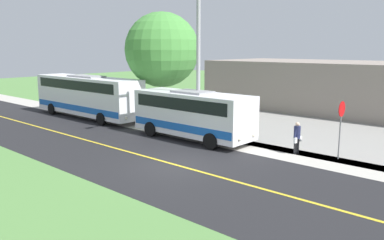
{
  "coord_description": "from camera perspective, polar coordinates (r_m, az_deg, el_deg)",
  "views": [
    {
      "loc": [
        12.56,
        12.4,
        5.4
      ],
      "look_at": [
        -3.5,
        -2.08,
        1.4
      ],
      "focal_mm": 36.57,
      "sensor_mm": 36.0,
      "label": 1
    }
  ],
  "objects": [
    {
      "name": "road_surface",
      "position": [
        18.46,
        -2.51,
        -6.53
      ],
      "size": [
        8.0,
        100.0,
        0.01
      ],
      "primitive_type": "cube",
      "color": "black",
      "rests_on": "ground"
    },
    {
      "name": "tree_curbside",
      "position": [
        28.92,
        -4.4,
        10.15
      ],
      "size": [
        5.43,
        5.43,
        7.97
      ],
      "color": "brown",
      "rests_on": "ground"
    },
    {
      "name": "stop_sign",
      "position": [
        20.25,
        20.9,
        0.01
      ],
      "size": [
        0.76,
        0.07,
        2.88
      ],
      "color": "slate",
      "rests_on": "ground"
    },
    {
      "name": "sidewalk",
      "position": [
        22.32,
        6.91,
        -3.59
      ],
      "size": [
        2.4,
        100.0,
        0.01
      ],
      "primitive_type": "cube",
      "color": "#B2ADA3",
      "rests_on": "ground"
    },
    {
      "name": "commercial_building",
      "position": [
        36.34,
        21.77,
        4.55
      ],
      "size": [
        10.0,
        23.92,
        4.22
      ],
      "primitive_type": "cube",
      "color": "gray",
      "rests_on": "ground"
    },
    {
      "name": "transit_bus_rear",
      "position": [
        31.62,
        -15.05,
        3.6
      ],
      "size": [
        2.6,
        11.26,
        3.3
      ],
      "color": "white",
      "rests_on": "ground"
    },
    {
      "name": "parking_lot_surface",
      "position": [
        27.21,
        20.96,
        -1.66
      ],
      "size": [
        14.0,
        36.0,
        0.01
      ],
      "primitive_type": "cube",
      "color": "gray",
      "rests_on": "ground"
    },
    {
      "name": "ground_plane",
      "position": [
        18.46,
        -2.51,
        -6.54
      ],
      "size": [
        120.0,
        120.0,
        0.0
      ],
      "primitive_type": "plane",
      "color": "#548442"
    },
    {
      "name": "shuttle_bus_front",
      "position": [
        23.27,
        0.07,
        1.08
      ],
      "size": [
        2.67,
        7.86,
        2.91
      ],
      "color": "white",
      "rests_on": "ground"
    },
    {
      "name": "street_light_pole",
      "position": [
        23.23,
        0.74,
        8.62
      ],
      "size": [
        1.97,
        0.24,
        8.47
      ],
      "color": "#9E9EA3",
      "rests_on": "ground"
    },
    {
      "name": "road_centre_line",
      "position": [
        18.45,
        -2.51,
        -6.52
      ],
      "size": [
        0.16,
        100.0,
        0.0
      ],
      "primitive_type": "cube",
      "color": "gold",
      "rests_on": "ground"
    },
    {
      "name": "pedestrian_with_bags",
      "position": [
        20.87,
        15.06,
        -2.37
      ],
      "size": [
        0.72,
        0.34,
        1.66
      ],
      "color": "#262628",
      "rests_on": "ground"
    }
  ]
}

